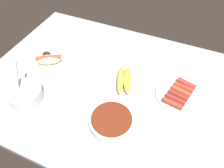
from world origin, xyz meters
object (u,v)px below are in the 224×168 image
Objects in this scene: banana_bunch at (124,80)px; plate_hotdog_assembled at (50,61)px; bowl_chili at (112,121)px; bowl_coleslaw at (25,94)px; plate_sausages at (179,94)px.

plate_hotdog_assembled is (40.22, 3.18, -0.17)cm from banana_bunch.
bowl_chili is 0.73× the size of plate_hotdog_assembled.
banana_bunch is at bearing -144.75° from bowl_coleslaw.
plate_sausages is at bearing -155.70° from bowl_coleslaw.
bowl_coleslaw is (36.97, 26.13, 1.19)cm from banana_bunch.
plate_sausages is 66.27cm from plate_hotdog_assembled.
bowl_chili is 0.85× the size of plate_sausages.
bowl_coleslaw is at bearing 35.25° from banana_bunch.
bowl_coleslaw is (-3.25, 22.95, 1.36)cm from plate_hotdog_assembled.
bowl_coleslaw is at bearing 98.06° from plate_hotdog_assembled.
plate_hotdog_assembled is at bearing 4.68° from plate_sausages.
banana_bunch is 1.17× the size of bowl_coleslaw.
banana_bunch is 0.73× the size of plate_hotdog_assembled.
plate_sausages is 68.93cm from bowl_coleslaw.
bowl_chili is at bearing -176.33° from bowl_coleslaw.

